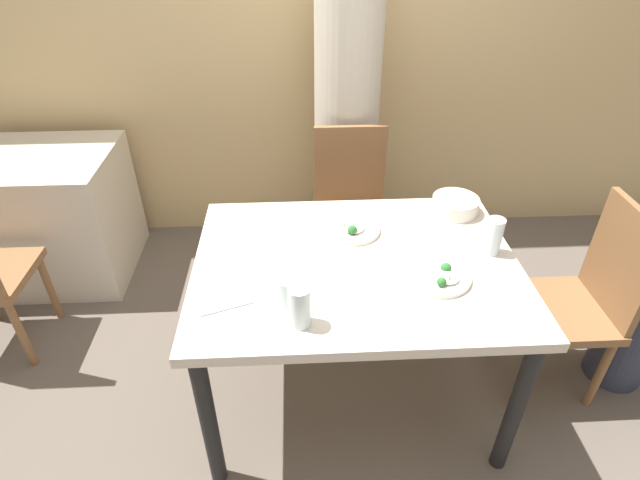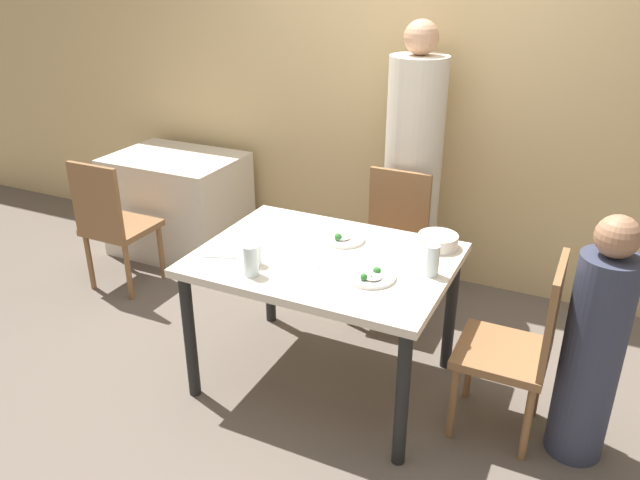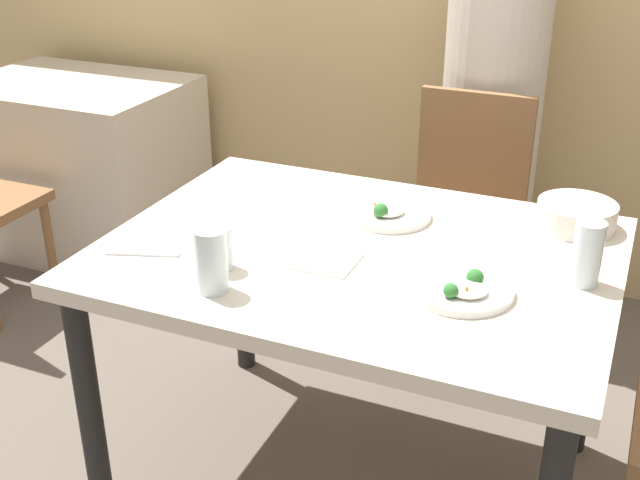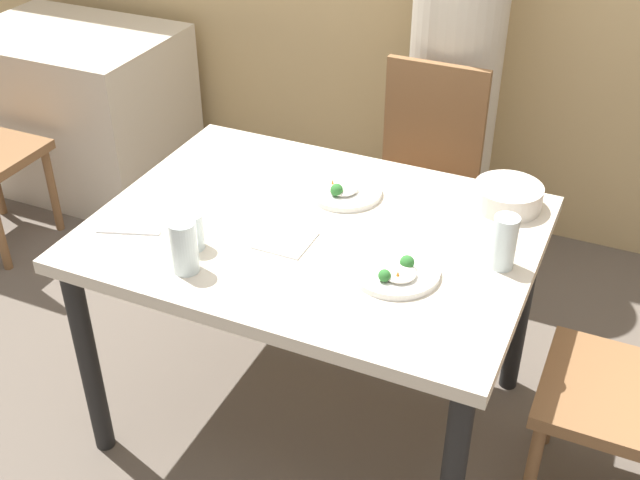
{
  "view_description": "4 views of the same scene",
  "coord_description": "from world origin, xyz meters",
  "px_view_note": "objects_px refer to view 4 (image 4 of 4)",
  "views": [
    {
      "loc": [
        -0.22,
        -1.49,
        1.87
      ],
      "look_at": [
        -0.13,
        0.1,
        0.77
      ],
      "focal_mm": 28.0,
      "sensor_mm": 36.0,
      "label": 1
    },
    {
      "loc": [
        1.15,
        -2.46,
        2.07
      ],
      "look_at": [
        0.01,
        -0.08,
        0.85
      ],
      "focal_mm": 35.0,
      "sensor_mm": 36.0,
      "label": 2
    },
    {
      "loc": [
        0.61,
        -1.64,
        1.59
      ],
      "look_at": [
        -0.08,
        -0.04,
        0.76
      ],
      "focal_mm": 45.0,
      "sensor_mm": 36.0,
      "label": 3
    },
    {
      "loc": [
        0.79,
        -1.72,
        1.95
      ],
      "look_at": [
        0.05,
        -0.07,
        0.75
      ],
      "focal_mm": 45.0,
      "sensor_mm": 36.0,
      "label": 4
    }
  ],
  "objects_px": {
    "chair_adult_spot": "(421,182)",
    "glass_water_tall": "(192,231)",
    "plate_rice_adult": "(396,271)",
    "person_adult": "(455,68)",
    "bowl_curry": "(508,196)"
  },
  "relations": [
    {
      "from": "glass_water_tall",
      "to": "chair_adult_spot",
      "type": "bearing_deg",
      "value": 72.27
    },
    {
      "from": "plate_rice_adult",
      "to": "glass_water_tall",
      "type": "xyz_separation_m",
      "value": [
        -0.54,
        -0.1,
        0.04
      ]
    },
    {
      "from": "glass_water_tall",
      "to": "bowl_curry",
      "type": "bearing_deg",
      "value": 37.72
    },
    {
      "from": "bowl_curry",
      "to": "glass_water_tall",
      "type": "distance_m",
      "value": 0.92
    },
    {
      "from": "person_adult",
      "to": "plate_rice_adult",
      "type": "relative_size",
      "value": 7.43
    },
    {
      "from": "person_adult",
      "to": "chair_adult_spot",
      "type": "bearing_deg",
      "value": -90.0
    },
    {
      "from": "plate_rice_adult",
      "to": "chair_adult_spot",
      "type": "bearing_deg",
      "value": 103.22
    },
    {
      "from": "bowl_curry",
      "to": "glass_water_tall",
      "type": "relative_size",
      "value": 1.91
    },
    {
      "from": "chair_adult_spot",
      "to": "bowl_curry",
      "type": "bearing_deg",
      "value": -49.41
    },
    {
      "from": "chair_adult_spot",
      "to": "glass_water_tall",
      "type": "height_order",
      "value": "chair_adult_spot"
    },
    {
      "from": "bowl_curry",
      "to": "plate_rice_adult",
      "type": "xyz_separation_m",
      "value": [
        -0.18,
        -0.46,
        -0.02
      ]
    },
    {
      "from": "chair_adult_spot",
      "to": "bowl_curry",
      "type": "height_order",
      "value": "chair_adult_spot"
    },
    {
      "from": "plate_rice_adult",
      "to": "glass_water_tall",
      "type": "height_order",
      "value": "glass_water_tall"
    },
    {
      "from": "chair_adult_spot",
      "to": "person_adult",
      "type": "xyz_separation_m",
      "value": [
        0.0,
        0.35,
        0.32
      ]
    },
    {
      "from": "person_adult",
      "to": "glass_water_tall",
      "type": "relative_size",
      "value": 16.57
    }
  ]
}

